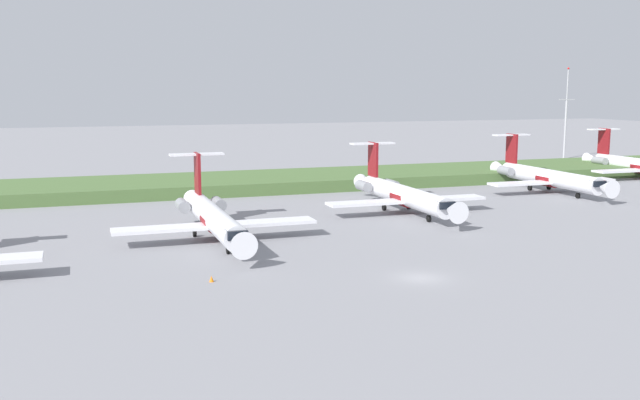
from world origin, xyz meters
The scene contains 8 objects.
ground_plane centered at (0.00, 30.00, 0.00)m, with size 500.00×500.00×0.00m, color gray.
grass_berm centered at (0.00, 63.11, 1.00)m, with size 320.00×20.00×1.99m, color #4C6B38.
regional_jet_third centered at (-14.67, 23.16, 2.54)m, with size 22.81×31.00×9.00m.
regional_jet_fourth centered at (13.52, 32.52, 2.54)m, with size 22.81×31.00×9.00m.
regional_jet_fifth centered at (44.90, 42.82, 2.54)m, with size 22.81×31.00×9.00m.
regional_jet_sixth centered at (72.96, 52.09, 2.54)m, with size 22.81×31.00×9.00m.
antenna_mast centered at (83.57, 88.57, 9.14)m, with size 4.40×0.50×21.98m.
safety_cone_front_marker centered at (-18.30, 4.90, 0.28)m, with size 0.44×0.44×0.55m, color orange.
Camera 1 is at (-29.28, -57.00, 17.13)m, focal length 40.28 mm.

